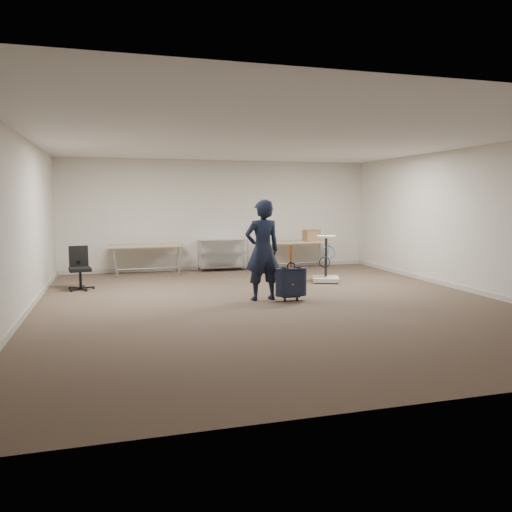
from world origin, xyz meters
name	(u,v)px	position (x,y,z in m)	size (l,w,h in m)	color
ground	(273,303)	(0.00, 0.00, 0.00)	(9.00, 9.00, 0.00)	#49382C
room_shell	(252,287)	(0.00, 1.38, 0.05)	(8.00, 9.00, 9.00)	beige
folding_table_left	(147,247)	(-1.90, 3.95, 0.68)	(1.80, 0.75, 0.73)	#9E8A60
folding_table_right	(296,243)	(1.90, 3.95, 0.68)	(1.80, 0.75, 0.73)	#9E8A60
wire_shelf	(223,253)	(0.00, 4.20, 0.44)	(1.22, 0.47, 0.80)	silver
person	(262,250)	(-0.11, 0.30, 0.90)	(0.66, 0.43, 1.80)	black
suitcase	(291,282)	(0.36, 0.07, 0.34)	(0.37, 0.23, 0.99)	black
office_chair	(80,277)	(-3.33, 2.29, 0.26)	(0.53, 0.53, 0.87)	black
equipment_cart	(326,270)	(1.79, 1.81, 0.27)	(0.72, 0.72, 1.02)	#F2E4D0
cardboard_box	(311,235)	(2.28, 3.85, 0.88)	(0.39, 0.29, 0.29)	#A4794C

